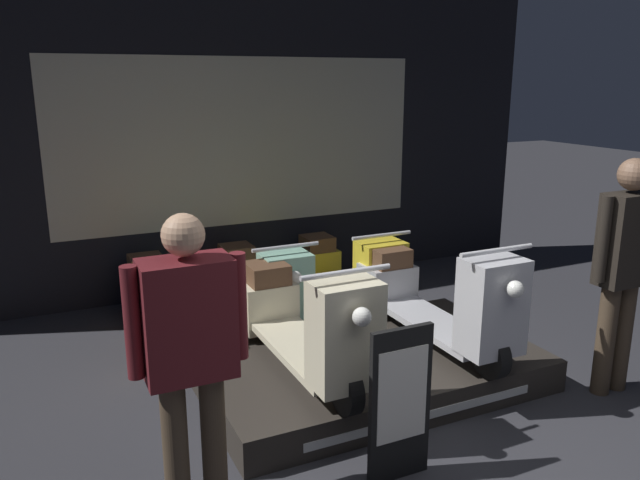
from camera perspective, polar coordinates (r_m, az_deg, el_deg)
The scene contains 10 objects.
shop_wall_back at distance 6.55m, azimuth -7.12°, elevation 9.31°, with size 6.97×0.09×3.20m.
display_platform at distance 4.71m, azimuth 4.46°, elevation -11.55°, with size 2.42×1.46×0.24m.
scooter_display_left at distance 4.26m, azimuth -1.58°, elevation -7.52°, with size 0.57×1.75×0.90m.
scooter_display_right at distance 4.77m, azimuth 10.54°, elevation -5.30°, with size 0.57×1.75×0.90m.
scooter_backrow_0 at distance 5.48m, azimuth -14.26°, elevation -5.49°, with size 0.57×1.75×0.90m.
scooter_backrow_1 at distance 5.69m, azimuth -5.45°, elevation -4.32°, with size 0.57×1.75×0.90m.
scooter_backrow_2 at distance 6.03m, azimuth 2.51°, elevation -3.18°, with size 0.57×1.75×0.90m.
person_left_browsing at distance 3.15m, azimuth -11.87°, elevation -9.25°, with size 0.60×0.25×1.58m.
person_right_browsing at distance 4.76m, azimuth 26.00°, elevation -1.81°, with size 0.53×0.22×1.68m.
price_sign_board at distance 3.56m, azimuth 7.34°, elevation -14.65°, with size 0.38×0.04×0.90m.
Camera 1 is at (-2.03, -2.16, 2.19)m, focal length 35.00 mm.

